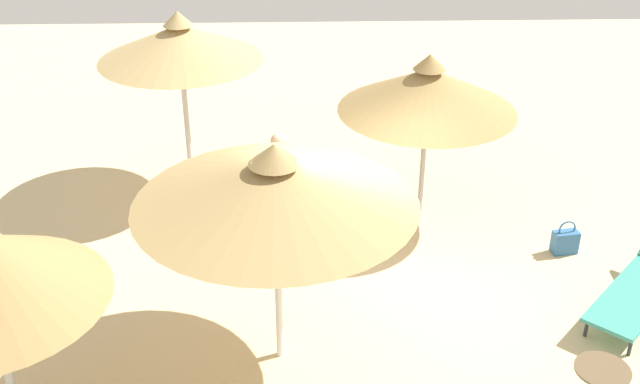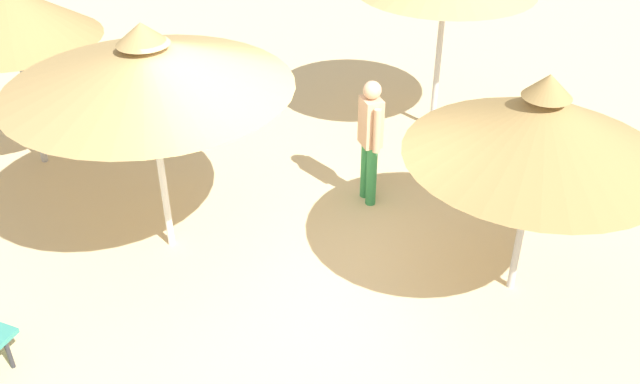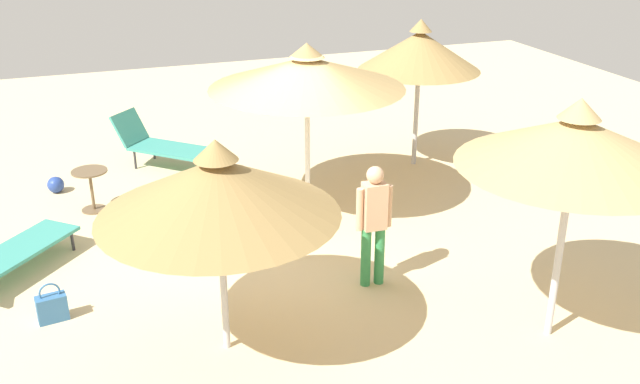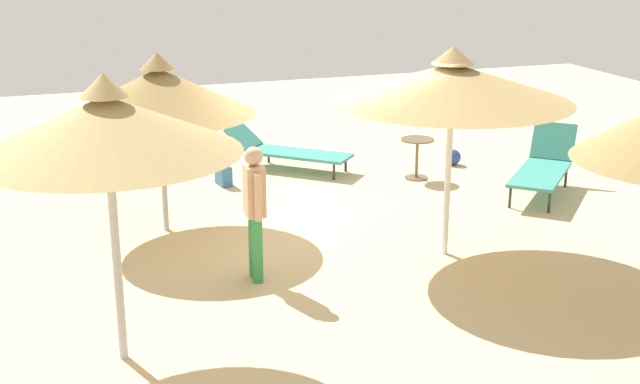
# 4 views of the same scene
# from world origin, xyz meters

# --- Properties ---
(ground) EXTENTS (24.00, 24.00, 0.10)m
(ground) POSITION_xyz_m (0.00, 0.00, -0.05)
(ground) COLOR beige
(parasol_umbrella_edge) EXTENTS (2.99, 2.99, 2.69)m
(parasol_umbrella_edge) POSITION_xyz_m (1.19, -1.02, 2.24)
(parasol_umbrella_edge) COLOR white
(parasol_umbrella_edge) RESTS_ON ground
(parasol_umbrella_near_right) EXTENTS (2.48, 2.48, 2.83)m
(parasol_umbrella_near_right) POSITION_xyz_m (-3.08, -2.52, 2.35)
(parasol_umbrella_near_right) COLOR #B2B2B7
(parasol_umbrella_near_right) RESTS_ON ground
(parasol_umbrella_center) EXTENTS (2.56, 2.56, 2.48)m
(parasol_umbrella_center) POSITION_xyz_m (-2.08, 1.06, 1.96)
(parasol_umbrella_center) COLOR #B2B2B7
(parasol_umbrella_center) RESTS_ON ground
(lounge_chair_far_right) EXTENTS (2.06, 1.96, 0.69)m
(lounge_chair_far_right) POSITION_xyz_m (0.41, 3.48, 0.34)
(lounge_chair_far_right) COLOR teal
(lounge_chair_far_right) RESTS_ON ground
(lounge_chair_front) EXTENTS (1.91, 1.96, 0.96)m
(lounge_chair_front) POSITION_xyz_m (3.86, 0.86, 0.45)
(lounge_chair_front) COLOR teal
(lounge_chair_front) RESTS_ON ground
(person_standing_back) EXTENTS (0.23, 0.48, 1.64)m
(person_standing_back) POSITION_xyz_m (-1.34, -1.04, 0.94)
(person_standing_back) COLOR #338C4C
(person_standing_back) RESTS_ON ground
(handbag) EXTENTS (0.23, 0.37, 0.51)m
(handbag) POSITION_xyz_m (-0.84, 2.90, 0.18)
(handbag) COLOR #336699
(handbag) RESTS_ON ground
(side_table_round) EXTENTS (0.56, 0.56, 0.68)m
(side_table_round) POSITION_xyz_m (2.31, 2.24, 0.46)
(side_table_round) COLOR brown
(side_table_round) RESTS_ON ground
(beach_ball) EXTENTS (0.28, 0.28, 0.28)m
(beach_ball) POSITION_xyz_m (3.28, 2.80, 0.14)
(beach_ball) COLOR navy
(beach_ball) RESTS_ON ground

